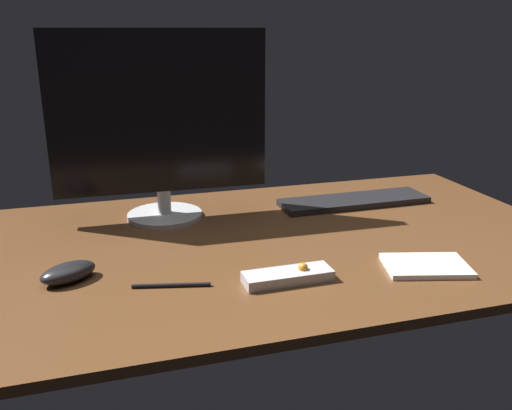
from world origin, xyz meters
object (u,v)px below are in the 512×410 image
object	(u,v)px
pen	(171,285)
notepad	(426,266)
monitor	(160,122)
media_remote	(288,276)
computer_mouse	(68,272)
keyboard	(354,201)

from	to	relation	value
pen	notepad	bearing A→B (deg)	6.05
monitor	pen	distance (cm)	48.00
monitor	media_remote	xyz separation A→B (cm)	(17.86, -45.06, -23.76)
monitor	pen	xyz separation A→B (cm)	(-4.29, -41.05, -24.49)
computer_mouse	pen	xyz separation A→B (cm)	(18.76, -8.50, -1.40)
keyboard	monitor	bearing A→B (deg)	175.39
computer_mouse	notepad	distance (cm)	71.62
monitor	computer_mouse	bearing A→B (deg)	-124.13
media_remote	keyboard	bearing A→B (deg)	49.44
notepad	pen	bearing A→B (deg)	172.91
keyboard	media_remote	xyz separation A→B (cm)	(-34.52, -41.35, 0.28)
keyboard	media_remote	distance (cm)	53.87
pen	keyboard	bearing A→B (deg)	46.52
monitor	media_remote	distance (cm)	53.98
monitor	media_remote	size ratio (longest dim) A/B	3.04
media_remote	pen	bearing A→B (deg)	169.04
media_remote	notepad	size ratio (longest dim) A/B	1.05
notepad	pen	distance (cm)	51.69
pen	media_remote	bearing A→B (deg)	2.87
media_remote	notepad	xyz separation A→B (cm)	(29.14, -2.37, -0.56)
computer_mouse	notepad	world-z (taller)	computer_mouse
notepad	media_remote	bearing A→B (deg)	175.35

